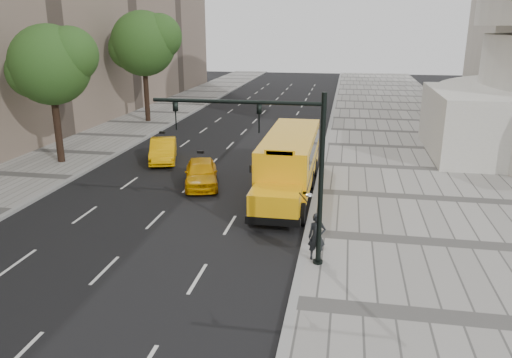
% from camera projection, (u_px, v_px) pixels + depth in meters
% --- Properties ---
extents(ground, '(140.00, 140.00, 0.00)m').
position_uv_depth(ground, '(206.00, 188.00, 27.35)').
color(ground, black).
rests_on(ground, ground).
extents(sidewalk_museum, '(12.00, 140.00, 0.15)m').
position_uv_depth(sidewalk_museum, '(435.00, 199.00, 25.27)').
color(sidewalk_museum, gray).
rests_on(sidewalk_museum, ground).
extents(sidewalk_far, '(6.00, 140.00, 0.15)m').
position_uv_depth(sidewalk_far, '(25.00, 176.00, 29.21)').
color(sidewalk_far, gray).
rests_on(sidewalk_far, ground).
extents(curb_museum, '(0.30, 140.00, 0.15)m').
position_uv_depth(curb_museum, '(316.00, 193.00, 26.30)').
color(curb_museum, gray).
rests_on(curb_museum, ground).
extents(curb_far, '(0.30, 140.00, 0.15)m').
position_uv_depth(curb_far, '(72.00, 179.00, 28.70)').
color(curb_far, gray).
rests_on(curb_far, ground).
extents(tree_b, '(5.46, 4.85, 8.65)m').
position_uv_depth(tree_b, '(51.00, 64.00, 30.20)').
color(tree_b, black).
rests_on(tree_b, ground).
extents(tree_c, '(6.33, 5.63, 9.80)m').
position_uv_depth(tree_c, '(144.00, 43.00, 43.64)').
color(tree_c, black).
rests_on(tree_c, ground).
extents(school_bus, '(2.96, 11.56, 3.19)m').
position_uv_depth(school_bus, '(290.00, 158.00, 26.57)').
color(school_bus, '#FDAF0F').
rests_on(school_bus, ground).
extents(taxi_near, '(2.91, 4.68, 1.49)m').
position_uv_depth(taxi_near, '(201.00, 173.00, 27.46)').
color(taxi_near, '#EAA003').
rests_on(taxi_near, ground).
extents(taxi_far, '(2.86, 4.77, 1.48)m').
position_uv_depth(taxi_far, '(163.00, 150.00, 32.42)').
color(taxi_far, '#EAA003').
rests_on(taxi_far, ground).
extents(pedestrian, '(0.71, 0.52, 1.79)m').
position_uv_depth(pedestrian, '(317.00, 237.00, 18.42)').
color(pedestrian, black).
rests_on(pedestrian, sidewalk_museum).
extents(traffic_signal, '(6.18, 0.36, 6.40)m').
position_uv_depth(traffic_signal, '(281.00, 158.00, 17.43)').
color(traffic_signal, black).
rests_on(traffic_signal, ground).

